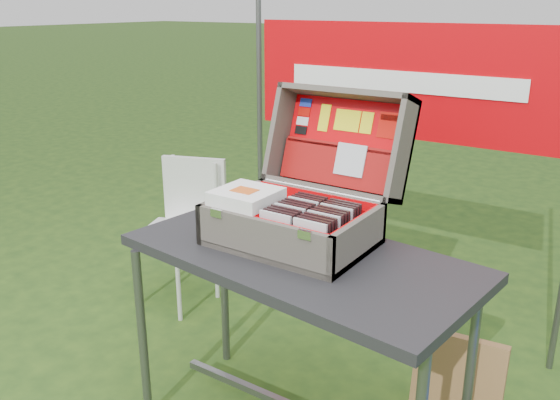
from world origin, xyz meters
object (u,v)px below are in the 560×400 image
Objects in this scene: table at (299,348)px; cardboard_box at (458,381)px; suitcase at (301,173)px; chair at (175,235)px.

cardboard_box is (0.49, 0.44, -0.21)m from table.
table is 3.37× the size of cardboard_box.
table is 0.69m from cardboard_box.
suitcase reaches higher than cardboard_box.
chair reaches higher than table.
table reaches higher than cardboard_box.
table is 1.32m from chair.
suitcase is 0.70× the size of chair.
cardboard_box is (0.57, 0.33, -0.87)m from suitcase.
suitcase is at bearing 129.15° from table.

